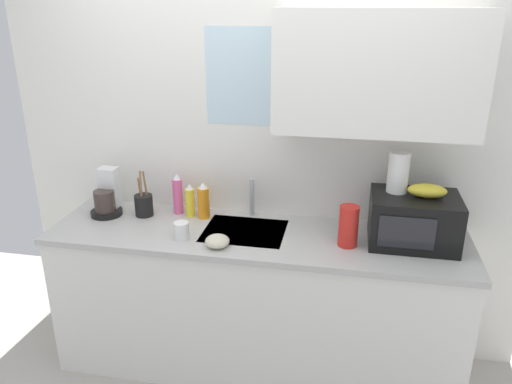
{
  "coord_description": "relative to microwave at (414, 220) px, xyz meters",
  "views": [
    {
      "loc": [
        0.49,
        -2.51,
        2.13
      ],
      "look_at": [
        0.0,
        0.0,
        1.15
      ],
      "focal_mm": 35.12,
      "sensor_mm": 36.0,
      "label": 1
    }
  ],
  "objects": [
    {
      "name": "kitchen_wall_assembly",
      "position": [
        -0.73,
        0.26,
        0.33
      ],
      "size": [
        3.14,
        0.42,
        2.5
      ],
      "color": "white",
      "rests_on": "ground"
    },
    {
      "name": "counter_unit",
      "position": [
        -0.85,
        -0.05,
        -0.58
      ],
      "size": [
        2.37,
        0.63,
        0.9
      ],
      "color": "white",
      "rests_on": "ground"
    },
    {
      "name": "sink_faucet",
      "position": [
        -0.92,
        0.19,
        -0.02
      ],
      "size": [
        0.03,
        0.03,
        0.24
      ],
      "primitive_type": "cylinder",
      "color": "#B2B5BA",
      "rests_on": "counter_unit"
    },
    {
      "name": "microwave",
      "position": [
        0.0,
        0.0,
        0.0
      ],
      "size": [
        0.46,
        0.35,
        0.27
      ],
      "color": "black",
      "rests_on": "counter_unit"
    },
    {
      "name": "banana_bunch",
      "position": [
        0.05,
        0.0,
        0.17
      ],
      "size": [
        0.2,
        0.11,
        0.07
      ],
      "primitive_type": "ellipsoid",
      "color": "gold",
      "rests_on": "microwave"
    },
    {
      "name": "paper_towel_roll",
      "position": [
        -0.1,
        0.05,
        0.24
      ],
      "size": [
        0.11,
        0.11,
        0.22
      ],
      "primitive_type": "cylinder",
      "color": "white",
      "rests_on": "microwave"
    },
    {
      "name": "coffee_maker",
      "position": [
        -1.8,
        0.06,
        -0.03
      ],
      "size": [
        0.19,
        0.21,
        0.28
      ],
      "color": "black",
      "rests_on": "counter_unit"
    },
    {
      "name": "dish_soap_bottle_orange",
      "position": [
        -1.2,
        0.11,
        -0.03
      ],
      "size": [
        0.07,
        0.07,
        0.22
      ],
      "color": "orange",
      "rests_on": "counter_unit"
    },
    {
      "name": "dish_soap_bottle_yellow",
      "position": [
        -1.29,
        0.12,
        -0.04
      ],
      "size": [
        0.06,
        0.06,
        0.21
      ],
      "color": "yellow",
      "rests_on": "counter_unit"
    },
    {
      "name": "dish_soap_bottle_pink",
      "position": [
        -1.37,
        0.15,
        -0.01
      ],
      "size": [
        0.06,
        0.06,
        0.25
      ],
      "color": "#E55999",
      "rests_on": "counter_unit"
    },
    {
      "name": "cereal_canister",
      "position": [
        -0.34,
        -0.1,
        -0.02
      ],
      "size": [
        0.1,
        0.1,
        0.23
      ],
      "primitive_type": "cylinder",
      "color": "red",
      "rests_on": "counter_unit"
    },
    {
      "name": "mug_white",
      "position": [
        -1.24,
        -0.19,
        -0.09
      ],
      "size": [
        0.08,
        0.08,
        0.09
      ],
      "primitive_type": "cylinder",
      "color": "white",
      "rests_on": "counter_unit"
    },
    {
      "name": "utensil_crock",
      "position": [
        -1.57,
        0.07,
        -0.06
      ],
      "size": [
        0.11,
        0.11,
        0.29
      ],
      "color": "black",
      "rests_on": "counter_unit"
    },
    {
      "name": "small_bowl",
      "position": [
        -1.02,
        -0.25,
        -0.1
      ],
      "size": [
        0.13,
        0.13,
        0.06
      ],
      "primitive_type": "ellipsoid",
      "color": "beige",
      "rests_on": "counter_unit"
    }
  ]
}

